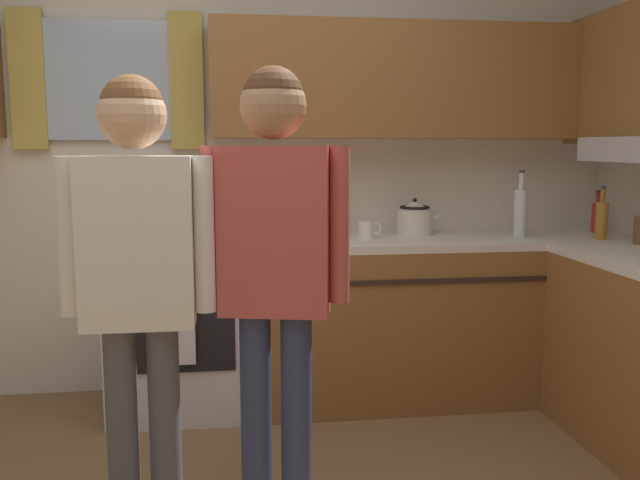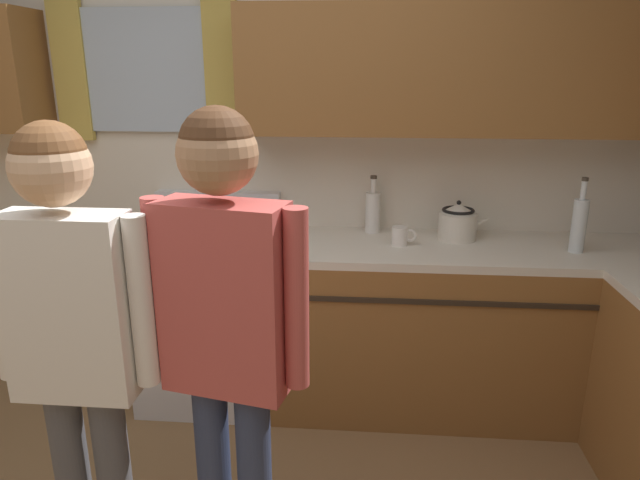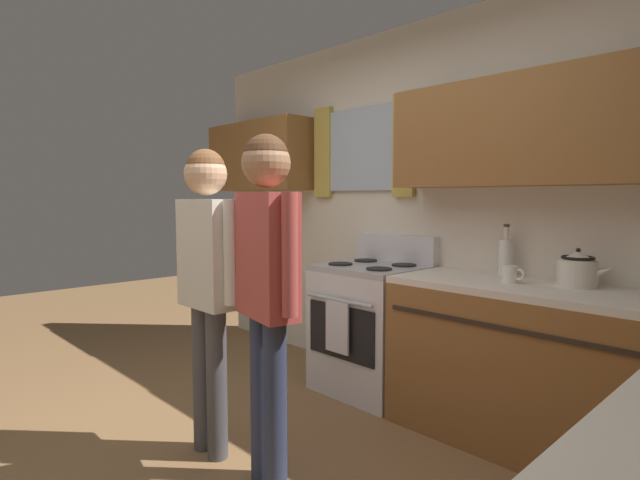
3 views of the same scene
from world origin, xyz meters
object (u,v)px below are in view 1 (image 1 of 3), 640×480
Objects in this scene: mug_ceramic_white at (367,230)px; adult_in_plaid at (275,249)px; bottle_tall_clear at (520,211)px; adult_left at (138,261)px; stovetop_kettle at (415,218)px; stove_oven at (180,322)px; bottle_sauce_red at (597,217)px; bottle_oil_amber at (602,219)px; bottle_milk_white at (335,213)px.

mug_ceramic_white is 1.38m from adult_in_plaid.
bottle_tall_clear is 0.23× the size of adult_left.
stovetop_kettle is 1.96m from adult_left.
bottle_sauce_red is (2.38, 0.07, 0.53)m from stove_oven.
bottle_sauce_red is 2.77m from adult_left.
bottle_oil_amber is at bearing 30.32° from adult_in_plaid.
stove_oven is 1.05m from bottle_milk_white.
mug_ceramic_white is at bearing -155.51° from stovetop_kettle.
adult_left is at bearing -128.78° from mug_ceramic_white.
adult_in_plaid is at bearing -139.69° from bottle_tall_clear.
bottle_milk_white is 1.27× the size of bottle_sauce_red.
bottle_tall_clear is 1.02m from bottle_milk_white.
adult_left reaches higher than bottle_milk_white.
stove_oven is at bearing 178.35° from bottle_tall_clear.
stove_oven is 2.44m from bottle_sauce_red.
stove_oven reaches higher than mug_ceramic_white.
bottle_tall_clear is 0.85m from mug_ceramic_white.
adult_left is at bearing -133.16° from stovetop_kettle.
stovetop_kettle is (0.44, -0.09, -0.02)m from bottle_milk_white.
bottle_milk_white is at bearing 121.40° from mug_ceramic_white.
adult_left is 0.98× the size of adult_in_plaid.
bottle_tall_clear is 1.34× the size of stovetop_kettle.
stovetop_kettle is 0.17× the size of adult_left.
adult_left is 0.46m from adult_in_plaid.
stovetop_kettle is (-0.55, 0.18, -0.05)m from bottle_tall_clear.
adult_in_plaid is at bearing -71.39° from stove_oven.
bottle_tall_clear is at bearing 33.59° from adult_left.
bottle_sauce_red is at bearing 1.67° from stove_oven.
adult_in_plaid is (-1.43, -1.21, 0.00)m from bottle_tall_clear.
mug_ceramic_white is 0.34m from stovetop_kettle.
adult_in_plaid is (-0.88, -1.39, 0.05)m from stovetop_kettle.
bottle_oil_amber is at bearing -20.25° from bottle_tall_clear.
adult_in_plaid is at bearing -122.48° from stovetop_kettle.
adult_left reaches higher than stove_oven.
adult_left reaches higher than bottle_sauce_red.
bottle_milk_white is at bearing 163.36° from bottle_oil_amber.
bottle_milk_white is at bearing 168.26° from stovetop_kettle.
adult_in_plaid reaches higher than stove_oven.
bottle_sauce_red reaches higher than mug_ceramic_white.
stovetop_kettle is (-0.94, 0.32, -0.01)m from bottle_oil_amber.
stove_oven is 4.02× the size of stovetop_kettle.
bottle_milk_white is 1.52m from bottle_sauce_red.
adult_in_plaid is (-0.44, -1.48, 0.03)m from bottle_milk_white.
bottle_tall_clear is at bearing -166.75° from bottle_sauce_red.
adult_in_plaid reaches higher than adult_left.
adult_in_plaid is at bearing 4.89° from adult_left.
bottle_milk_white is at bearing 59.48° from adult_left.
bottle_sauce_red is 1.07m from stovetop_kettle.
bottle_milk_white is at bearing 174.52° from bottle_sauce_red.
stovetop_kettle is 0.16× the size of adult_in_plaid.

